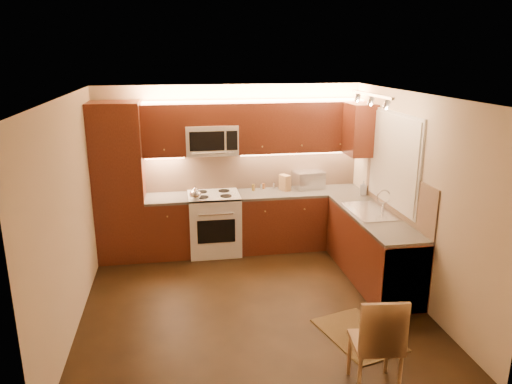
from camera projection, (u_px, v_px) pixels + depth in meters
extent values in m
cube|color=black|center=(251.00, 303.00, 5.93)|extent=(4.00, 4.00, 0.01)
cube|color=beige|center=(251.00, 96.00, 5.24)|extent=(4.00, 4.00, 0.01)
cube|color=beige|center=(231.00, 167.00, 7.48)|extent=(4.00, 0.01, 2.50)
cube|color=beige|center=(293.00, 284.00, 3.69)|extent=(4.00, 0.01, 2.50)
cube|color=beige|center=(70.00, 215.00, 5.27)|extent=(0.01, 4.00, 2.50)
cube|color=beige|center=(413.00, 197.00, 5.91)|extent=(0.01, 4.00, 2.50)
cube|color=#41180E|center=(119.00, 183.00, 6.96)|extent=(0.70, 0.60, 2.30)
cube|color=#41180E|center=(168.00, 227.00, 7.27)|extent=(0.62, 0.60, 0.86)
cube|color=#3B3835|center=(167.00, 198.00, 7.14)|extent=(0.62, 0.60, 0.04)
cube|color=#41180E|center=(300.00, 220.00, 7.59)|extent=(1.92, 0.60, 0.86)
cube|color=#3B3835|center=(300.00, 192.00, 7.47)|extent=(1.92, 0.60, 0.04)
cube|color=#41180E|center=(372.00, 249.00, 6.47)|extent=(0.60, 2.00, 0.86)
cube|color=#3B3835|center=(374.00, 217.00, 6.34)|extent=(0.60, 2.00, 0.04)
cube|color=silver|center=(395.00, 271.00, 5.81)|extent=(0.58, 0.60, 0.84)
cube|color=tan|center=(253.00, 169.00, 7.55)|extent=(3.30, 0.02, 0.60)
cube|color=tan|center=(397.00, 192.00, 6.30)|extent=(0.02, 2.00, 0.60)
cube|color=#41180E|center=(163.00, 130.00, 6.99)|extent=(0.62, 0.35, 0.75)
cube|color=#41180E|center=(300.00, 127.00, 7.31)|extent=(1.92, 0.35, 0.75)
cube|color=#41180E|center=(211.00, 114.00, 7.04)|extent=(0.76, 0.35, 0.31)
cube|color=#41180E|center=(360.00, 129.00, 7.04)|extent=(0.35, 0.50, 0.75)
cube|color=silver|center=(394.00, 160.00, 6.33)|extent=(0.03, 1.44, 1.24)
cube|color=silver|center=(393.00, 160.00, 6.33)|extent=(0.02, 1.36, 1.16)
cube|color=silver|center=(372.00, 94.00, 5.88)|extent=(0.04, 1.20, 0.03)
cube|color=silver|center=(308.00, 179.00, 7.60)|extent=(0.50, 0.40, 0.27)
cube|color=olive|center=(285.00, 183.00, 7.47)|extent=(0.17, 0.20, 0.24)
cylinder|color=silver|center=(261.00, 187.00, 7.52)|extent=(0.05, 0.05, 0.09)
cylinder|color=olive|center=(253.00, 187.00, 7.46)|extent=(0.06, 0.06, 0.10)
cylinder|color=silver|center=(274.00, 186.00, 7.57)|extent=(0.05, 0.05, 0.10)
cylinder|color=brown|center=(264.00, 186.00, 7.57)|extent=(0.05, 0.05, 0.08)
imported|color=#B5B5BA|center=(363.00, 188.00, 7.23)|extent=(0.13, 0.13, 0.22)
cube|color=black|center=(358.00, 335.00, 5.24)|extent=(0.86, 1.09, 0.01)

